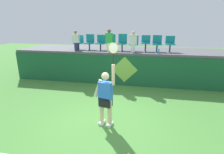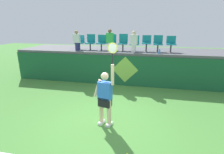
{
  "view_description": "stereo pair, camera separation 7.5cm",
  "coord_description": "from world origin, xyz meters",
  "px_view_note": "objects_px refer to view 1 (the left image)",
  "views": [
    {
      "loc": [
        1.21,
        -4.57,
        2.91
      ],
      "look_at": [
        0.07,
        1.28,
        1.11
      ],
      "focal_mm": 28.02,
      "sensor_mm": 36.0,
      "label": 1
    },
    {
      "loc": [
        1.29,
        -4.56,
        2.91
      ],
      "look_at": [
        0.07,
        1.28,
        1.11
      ],
      "focal_mm": 28.02,
      "sensor_mm": 36.0,
      "label": 2
    }
  ],
  "objects_px": {
    "stadium_chair_4": "(122,42)",
    "stadium_chair_7": "(157,43)",
    "tennis_ball": "(129,154)",
    "tennis_player": "(106,96)",
    "stadium_chair_0": "(79,42)",
    "stadium_chair_2": "(101,42)",
    "stadium_chair_3": "(111,41)",
    "stadium_chair_5": "(134,43)",
    "spectator_1": "(109,40)",
    "stadium_chair_8": "(170,43)",
    "spectator_2": "(76,40)",
    "water_bottle": "(159,51)",
    "stadium_chair_6": "(146,42)",
    "spectator_0": "(133,41)",
    "stadium_chair_1": "(90,41)"
  },
  "relations": [
    {
      "from": "stadium_chair_0",
      "to": "stadium_chair_1",
      "type": "xyz_separation_m",
      "value": [
        0.6,
        0.01,
        0.02
      ]
    },
    {
      "from": "tennis_player",
      "to": "stadium_chair_0",
      "type": "distance_m",
      "value": 5.28
    },
    {
      "from": "stadium_chair_0",
      "to": "stadium_chair_7",
      "type": "bearing_deg",
      "value": 0.04
    },
    {
      "from": "stadium_chair_4",
      "to": "stadium_chair_0",
      "type": "bearing_deg",
      "value": -179.8
    },
    {
      "from": "stadium_chair_2",
      "to": "stadium_chair_3",
      "type": "xyz_separation_m",
      "value": [
        0.54,
        -0.0,
        0.03
      ]
    },
    {
      "from": "tennis_ball",
      "to": "stadium_chair_5",
      "type": "height_order",
      "value": "stadium_chair_5"
    },
    {
      "from": "water_bottle",
      "to": "stadium_chair_7",
      "type": "xyz_separation_m",
      "value": [
        -0.06,
        0.67,
        0.33
      ]
    },
    {
      "from": "stadium_chair_4",
      "to": "spectator_1",
      "type": "bearing_deg",
      "value": -144.23
    },
    {
      "from": "stadium_chair_2",
      "to": "spectator_0",
      "type": "height_order",
      "value": "spectator_0"
    },
    {
      "from": "stadium_chair_0",
      "to": "spectator_2",
      "type": "height_order",
      "value": "spectator_2"
    },
    {
      "from": "tennis_player",
      "to": "stadium_chair_2",
      "type": "relative_size",
      "value": 3.13
    },
    {
      "from": "spectator_2",
      "to": "stadium_chair_7",
      "type": "bearing_deg",
      "value": 5.75
    },
    {
      "from": "tennis_player",
      "to": "spectator_2",
      "type": "relative_size",
      "value": 2.43
    },
    {
      "from": "stadium_chair_3",
      "to": "stadium_chair_5",
      "type": "height_order",
      "value": "stadium_chair_3"
    },
    {
      "from": "stadium_chair_4",
      "to": "stadium_chair_6",
      "type": "distance_m",
      "value": 1.18
    },
    {
      "from": "tennis_ball",
      "to": "stadium_chair_8",
      "type": "height_order",
      "value": "stadium_chair_8"
    },
    {
      "from": "water_bottle",
      "to": "stadium_chair_3",
      "type": "height_order",
      "value": "stadium_chair_3"
    },
    {
      "from": "stadium_chair_7",
      "to": "spectator_1",
      "type": "bearing_deg",
      "value": -169.6
    },
    {
      "from": "stadium_chair_7",
      "to": "stadium_chair_1",
      "type": "bearing_deg",
      "value": 179.95
    },
    {
      "from": "stadium_chair_8",
      "to": "stadium_chair_7",
      "type": "bearing_deg",
      "value": 179.54
    },
    {
      "from": "stadium_chair_3",
      "to": "stadium_chair_7",
      "type": "xyz_separation_m",
      "value": [
        2.34,
        0.0,
        -0.02
      ]
    },
    {
      "from": "spectator_0",
      "to": "stadium_chair_0",
      "type": "bearing_deg",
      "value": 171.21
    },
    {
      "from": "tennis_player",
      "to": "stadium_chair_3",
      "type": "distance_m",
      "value": 4.71
    },
    {
      "from": "stadium_chair_4",
      "to": "stadium_chair_5",
      "type": "distance_m",
      "value": 0.59
    },
    {
      "from": "stadium_chair_2",
      "to": "stadium_chair_4",
      "type": "bearing_deg",
      "value": 0.24
    },
    {
      "from": "stadium_chair_5",
      "to": "stadium_chair_8",
      "type": "relative_size",
      "value": 1.0
    },
    {
      "from": "stadium_chair_8",
      "to": "stadium_chair_2",
      "type": "bearing_deg",
      "value": 179.91
    },
    {
      "from": "tennis_ball",
      "to": "stadium_chair_0",
      "type": "xyz_separation_m",
      "value": [
        -3.32,
        5.68,
        1.98
      ]
    },
    {
      "from": "tennis_ball",
      "to": "stadium_chair_7",
      "type": "height_order",
      "value": "stadium_chair_7"
    },
    {
      "from": "stadium_chair_0",
      "to": "stadium_chair_7",
      "type": "relative_size",
      "value": 0.94
    },
    {
      "from": "stadium_chair_5",
      "to": "tennis_ball",
      "type": "bearing_deg",
      "value": -86.27
    },
    {
      "from": "water_bottle",
      "to": "stadium_chair_3",
      "type": "bearing_deg",
      "value": 164.37
    },
    {
      "from": "stadium_chair_3",
      "to": "stadium_chair_7",
      "type": "height_order",
      "value": "stadium_chair_3"
    },
    {
      "from": "stadium_chair_5",
      "to": "tennis_player",
      "type": "bearing_deg",
      "value": -95.48
    },
    {
      "from": "spectator_2",
      "to": "stadium_chair_4",
      "type": "bearing_deg",
      "value": 10.04
    },
    {
      "from": "stadium_chair_7",
      "to": "water_bottle",
      "type": "bearing_deg",
      "value": -84.92
    },
    {
      "from": "tennis_ball",
      "to": "spectator_1",
      "type": "distance_m",
      "value": 5.88
    },
    {
      "from": "stadium_chair_6",
      "to": "spectator_2",
      "type": "height_order",
      "value": "spectator_2"
    },
    {
      "from": "stadium_chair_6",
      "to": "spectator_2",
      "type": "distance_m",
      "value": 3.57
    },
    {
      "from": "stadium_chair_2",
      "to": "stadium_chair_5",
      "type": "distance_m",
      "value": 1.73
    },
    {
      "from": "stadium_chair_2",
      "to": "tennis_ball",
      "type": "bearing_deg",
      "value": -69.7
    },
    {
      "from": "stadium_chair_7",
      "to": "stadium_chair_8",
      "type": "distance_m",
      "value": 0.62
    },
    {
      "from": "spectator_0",
      "to": "spectator_2",
      "type": "height_order",
      "value": "spectator_0"
    },
    {
      "from": "spectator_1",
      "to": "stadium_chair_2",
      "type": "bearing_deg",
      "value": 141.42
    },
    {
      "from": "stadium_chair_4",
      "to": "stadium_chair_7",
      "type": "height_order",
      "value": "stadium_chair_4"
    },
    {
      "from": "stadium_chair_2",
      "to": "spectator_1",
      "type": "height_order",
      "value": "spectator_1"
    },
    {
      "from": "water_bottle",
      "to": "spectator_0",
      "type": "relative_size",
      "value": 0.22
    },
    {
      "from": "stadium_chair_0",
      "to": "stadium_chair_6",
      "type": "xyz_separation_m",
      "value": [
        3.54,
        -0.0,
        0.04
      ]
    },
    {
      "from": "tennis_player",
      "to": "stadium_chair_0",
      "type": "bearing_deg",
      "value": 119.13
    },
    {
      "from": "water_bottle",
      "to": "stadium_chair_0",
      "type": "xyz_separation_m",
      "value": [
        -4.16,
        0.67,
        0.3
      ]
    }
  ]
}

